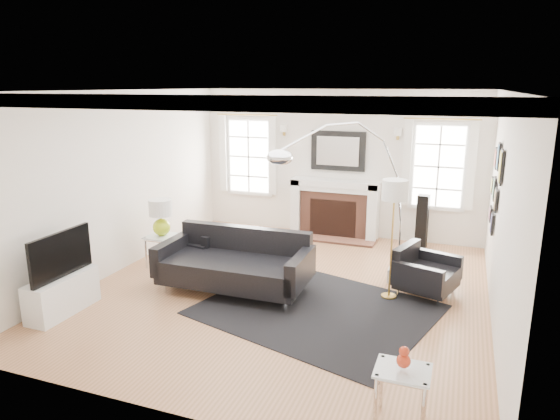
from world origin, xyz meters
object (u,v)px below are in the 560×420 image
at_px(armchair_right, 423,273).
at_px(arc_floor_lamp, 344,198).
at_px(sofa, 236,264).
at_px(armchair_left, 206,251).
at_px(gourd_lamp, 161,215).
at_px(fireplace, 334,209).
at_px(coffee_table, 255,241).

bearing_deg(armchair_right, arc_floor_lamp, -169.14).
bearing_deg(sofa, arc_floor_lamp, 21.30).
bearing_deg(sofa, armchair_left, 143.88).
distance_m(armchair_right, gourd_lamp, 4.11).
height_order(fireplace, arc_floor_lamp, arc_floor_lamp).
height_order(armchair_left, arc_floor_lamp, arc_floor_lamp).
relative_size(sofa, arc_floor_lamp, 0.87).
relative_size(armchair_right, arc_floor_lamp, 0.41).
relative_size(armchair_left, gourd_lamp, 1.55).
bearing_deg(fireplace, sofa, -102.55).
bearing_deg(fireplace, arc_floor_lamp, -73.28).
distance_m(armchair_right, coffee_table, 2.72).
height_order(sofa, coffee_table, sofa).
relative_size(fireplace, armchair_left, 1.84).
distance_m(coffee_table, gourd_lamp, 1.56).
height_order(coffee_table, arc_floor_lamp, arc_floor_lamp).
xyz_separation_m(fireplace, coffee_table, (-0.84, -1.95, -0.15)).
xyz_separation_m(coffee_table, arc_floor_lamp, (1.58, -0.52, 0.94)).
height_order(armchair_left, armchair_right, armchair_right).
distance_m(gourd_lamp, arc_floor_lamp, 2.98).
height_order(fireplace, gourd_lamp, same).
bearing_deg(coffee_table, arc_floor_lamp, -18.09).
bearing_deg(armchair_right, sofa, -163.17).
bearing_deg(armchair_left, sofa, -36.12).
height_order(fireplace, armchair_left, fireplace).
bearing_deg(coffee_table, gourd_lamp, -156.07).
bearing_deg(arc_floor_lamp, gourd_lamp, -178.29).
distance_m(sofa, coffee_table, 1.08).
bearing_deg(armchair_left, coffee_table, 36.31).
xyz_separation_m(sofa, armchair_left, (-0.81, 0.59, -0.08)).
bearing_deg(armchair_right, fireplace, 129.52).
height_order(fireplace, coffee_table, fireplace).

